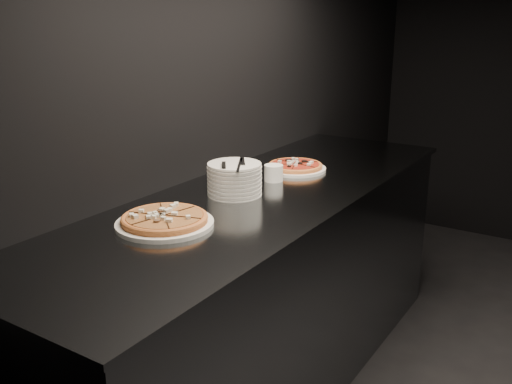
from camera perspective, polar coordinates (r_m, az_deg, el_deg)
The scene contains 7 objects.
wall_left at distance 2.49m, azimuth -6.65°, elevation 12.01°, with size 0.02×5.00×2.80m, color black.
counter at distance 2.54m, azimuth 0.67°, elevation -9.96°, with size 0.74×2.44×0.92m.
pizza_mushroom at distance 2.01m, azimuth -9.12°, elevation -2.80°, with size 0.38×0.38×0.04m.
pizza_tomato at distance 2.71m, azimuth 3.95°, elevation 2.56°, with size 0.29×0.29×0.03m.
plate_stack at distance 2.32m, azimuth -2.16°, elevation 1.31°, with size 0.22×0.22×0.13m.
cutlery at distance 2.28m, azimuth -2.24°, elevation 2.83°, with size 0.11×0.22×0.01m.
ramekin at distance 2.52m, azimuth 1.78°, elevation 1.96°, with size 0.08×0.08×0.07m.
Camera 1 is at (-0.93, -1.92, 1.62)m, focal length 40.00 mm.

